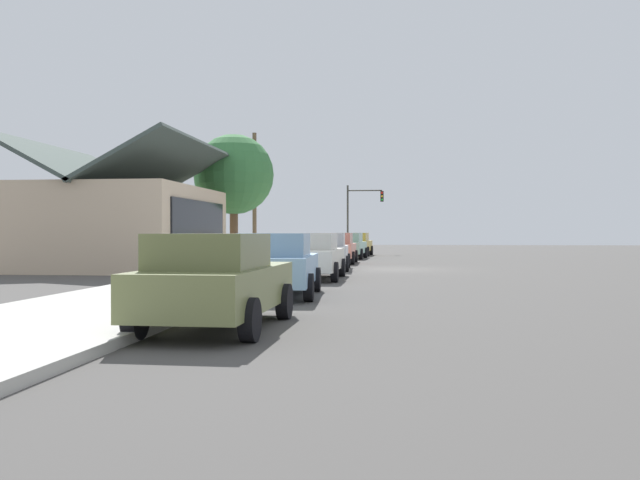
% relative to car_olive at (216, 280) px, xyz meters
% --- Properties ---
extents(ground_plane, '(120.00, 120.00, 0.00)m').
position_rel_car_olive_xyz_m(ground_plane, '(19.22, -2.70, -0.81)').
color(ground_plane, '#4C4947').
extents(sidewalk_curb, '(60.00, 4.20, 0.16)m').
position_rel_car_olive_xyz_m(sidewalk_curb, '(19.22, 2.90, -0.73)').
color(sidewalk_curb, '#B2AFA8').
rests_on(sidewalk_curb, ground).
extents(car_olive, '(4.42, 2.04, 1.59)m').
position_rel_car_olive_xyz_m(car_olive, '(0.00, 0.00, 0.00)').
color(car_olive, olive).
rests_on(car_olive, ground).
extents(car_skyblue, '(4.49, 2.21, 1.59)m').
position_rel_car_olive_xyz_m(car_skyblue, '(5.90, 0.04, 0.00)').
color(car_skyblue, '#8CB7E0').
rests_on(car_skyblue, ground).
extents(car_ivory, '(4.72, 1.95, 1.59)m').
position_rel_car_olive_xyz_m(car_ivory, '(12.30, -0.08, 0.00)').
color(car_ivory, silver).
rests_on(car_ivory, ground).
extents(car_silver, '(4.82, 2.19, 1.59)m').
position_rel_car_olive_xyz_m(car_silver, '(18.31, 0.12, 0.00)').
color(car_silver, silver).
rests_on(car_silver, ground).
extents(car_coral, '(4.36, 1.98, 1.59)m').
position_rel_car_olive_xyz_m(car_coral, '(24.42, 0.20, -0.00)').
color(car_coral, '#EA8C75').
rests_on(car_coral, ground).
extents(car_seafoam, '(4.65, 2.11, 1.59)m').
position_rel_car_olive_xyz_m(car_seafoam, '(30.99, 0.06, 0.00)').
color(car_seafoam, '#9ED1BC').
rests_on(car_seafoam, ground).
extents(car_mustard, '(4.62, 2.10, 1.59)m').
position_rel_car_olive_xyz_m(car_mustard, '(36.77, -0.07, 0.00)').
color(car_mustard, gold).
rests_on(car_mustard, ground).
extents(storefront_building, '(10.03, 7.50, 5.65)m').
position_rel_car_olive_xyz_m(storefront_building, '(18.13, 9.29, 1.14)').
color(storefront_building, '#CCB293').
rests_on(storefront_building, ground).
extents(shade_tree, '(4.28, 4.28, 6.86)m').
position_rel_car_olive_xyz_m(shade_tree, '(24.86, 5.79, 3.88)').
color(shade_tree, brown).
rests_on(shade_tree, ground).
extents(traffic_light_main, '(0.37, 2.79, 5.20)m').
position_rel_car_olive_xyz_m(traffic_light_main, '(41.01, -0.15, 2.68)').
color(traffic_light_main, '#383833').
rests_on(traffic_light_main, ground).
extents(utility_pole_wooden, '(1.80, 0.24, 7.50)m').
position_rel_car_olive_xyz_m(utility_pole_wooden, '(28.80, 5.50, 3.11)').
color(utility_pole_wooden, brown).
rests_on(utility_pole_wooden, ground).
extents(fire_hydrant_red, '(0.22, 0.22, 0.71)m').
position_rel_car_olive_xyz_m(fire_hydrant_red, '(20.11, 1.50, -0.32)').
color(fire_hydrant_red, red).
rests_on(fire_hydrant_red, sidewalk_curb).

